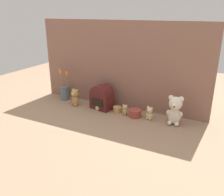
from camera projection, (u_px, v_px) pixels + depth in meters
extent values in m
plane|color=#8E7056|center=(111.00, 112.00, 2.17)|extent=(4.00, 4.00, 0.00)
cube|color=#845B4C|center=(119.00, 65.00, 2.17)|extent=(1.65, 0.02, 0.80)
ellipsoid|color=beige|center=(174.00, 116.00, 1.92)|extent=(0.11, 0.09, 0.14)
sphere|color=beige|center=(176.00, 103.00, 1.88)|extent=(0.11, 0.11, 0.11)
sphere|color=beige|center=(175.00, 106.00, 1.85)|extent=(0.05, 0.05, 0.05)
sphere|color=black|center=(174.00, 107.00, 1.83)|extent=(0.01, 0.01, 0.01)
sphere|color=beige|center=(181.00, 99.00, 1.85)|extent=(0.04, 0.04, 0.04)
sphere|color=beige|center=(171.00, 98.00, 1.88)|extent=(0.04, 0.04, 0.04)
ellipsoid|color=beige|center=(181.00, 114.00, 1.88)|extent=(0.03, 0.05, 0.06)
ellipsoid|color=beige|center=(168.00, 113.00, 1.92)|extent=(0.03, 0.05, 0.06)
ellipsoid|color=beige|center=(177.00, 124.00, 1.90)|extent=(0.04, 0.06, 0.04)
ellipsoid|color=beige|center=(170.00, 123.00, 1.92)|extent=(0.04, 0.06, 0.04)
ellipsoid|color=tan|center=(76.00, 100.00, 2.31)|extent=(0.08, 0.07, 0.10)
sphere|color=tan|center=(75.00, 93.00, 2.28)|extent=(0.07, 0.07, 0.07)
sphere|color=#D1B289|center=(73.00, 94.00, 2.26)|extent=(0.04, 0.04, 0.04)
sphere|color=black|center=(72.00, 95.00, 2.25)|extent=(0.01, 0.01, 0.01)
sphere|color=tan|center=(77.00, 91.00, 2.26)|extent=(0.03, 0.03, 0.03)
sphere|color=tan|center=(73.00, 90.00, 2.29)|extent=(0.03, 0.03, 0.03)
ellipsoid|color=tan|center=(77.00, 100.00, 2.28)|extent=(0.03, 0.04, 0.04)
ellipsoid|color=tan|center=(73.00, 98.00, 2.32)|extent=(0.03, 0.04, 0.04)
ellipsoid|color=tan|center=(75.00, 105.00, 2.29)|extent=(0.03, 0.04, 0.02)
ellipsoid|color=tan|center=(73.00, 104.00, 2.32)|extent=(0.03, 0.04, 0.02)
ellipsoid|color=#DBBC84|center=(150.00, 116.00, 2.01)|extent=(0.06, 0.05, 0.07)
sphere|color=#DBBC84|center=(150.00, 110.00, 1.99)|extent=(0.05, 0.05, 0.05)
sphere|color=beige|center=(149.00, 111.00, 1.98)|extent=(0.02, 0.02, 0.02)
sphere|color=black|center=(148.00, 111.00, 1.97)|extent=(0.01, 0.01, 0.01)
sphere|color=#DBBC84|center=(152.00, 108.00, 1.97)|extent=(0.02, 0.02, 0.02)
sphere|color=#DBBC84|center=(148.00, 107.00, 1.99)|extent=(0.02, 0.02, 0.02)
ellipsoid|color=#DBBC84|center=(152.00, 115.00, 1.99)|extent=(0.02, 0.03, 0.03)
ellipsoid|color=#DBBC84|center=(147.00, 114.00, 2.01)|extent=(0.02, 0.03, 0.03)
ellipsoid|color=#DBBC84|center=(150.00, 119.00, 2.00)|extent=(0.02, 0.03, 0.02)
ellipsoid|color=#DBBC84|center=(147.00, 119.00, 2.01)|extent=(0.02, 0.03, 0.02)
ellipsoid|color=tan|center=(125.00, 112.00, 2.10)|extent=(0.05, 0.04, 0.06)
sphere|color=tan|center=(125.00, 107.00, 2.09)|extent=(0.04, 0.04, 0.04)
sphere|color=#D1B289|center=(124.00, 108.00, 2.07)|extent=(0.02, 0.02, 0.02)
sphere|color=black|center=(123.00, 108.00, 2.07)|extent=(0.01, 0.01, 0.01)
sphere|color=tan|center=(126.00, 106.00, 2.07)|extent=(0.02, 0.02, 0.02)
sphere|color=tan|center=(124.00, 105.00, 2.09)|extent=(0.02, 0.02, 0.02)
ellipsoid|color=tan|center=(127.00, 111.00, 2.08)|extent=(0.02, 0.02, 0.03)
ellipsoid|color=tan|center=(123.00, 110.00, 2.11)|extent=(0.02, 0.02, 0.03)
ellipsoid|color=tan|center=(125.00, 115.00, 2.09)|extent=(0.02, 0.02, 0.01)
ellipsoid|color=tan|center=(123.00, 114.00, 2.10)|extent=(0.02, 0.02, 0.01)
cylinder|color=slate|center=(65.00, 93.00, 2.45)|extent=(0.08, 0.08, 0.14)
torus|color=slate|center=(64.00, 87.00, 2.42)|extent=(0.09, 0.09, 0.01)
cylinder|color=#9E7542|center=(66.00, 80.00, 2.37)|extent=(0.02, 0.05, 0.15)
ellipsoid|color=orange|center=(67.00, 74.00, 2.32)|extent=(0.04, 0.05, 0.06)
cylinder|color=#9E7542|center=(66.00, 81.00, 2.38)|extent=(0.01, 0.03, 0.13)
ellipsoid|color=#C65B28|center=(67.00, 75.00, 2.35)|extent=(0.03, 0.04, 0.06)
cylinder|color=#9E7542|center=(62.00, 80.00, 2.37)|extent=(0.03, 0.00, 0.15)
ellipsoid|color=orange|center=(61.00, 73.00, 2.34)|extent=(0.03, 0.02, 0.04)
cylinder|color=#9E7542|center=(61.00, 79.00, 2.38)|extent=(0.02, 0.01, 0.16)
ellipsoid|color=orange|center=(60.00, 72.00, 2.35)|extent=(0.03, 0.03, 0.06)
cylinder|color=#9E7542|center=(61.00, 78.00, 2.40)|extent=(0.01, 0.02, 0.18)
ellipsoid|color=#C65B28|center=(60.00, 70.00, 2.37)|extent=(0.02, 0.03, 0.05)
cube|color=#4C1919|center=(102.00, 102.00, 2.22)|extent=(0.22, 0.17, 0.13)
cylinder|color=#4C1919|center=(102.00, 95.00, 2.20)|extent=(0.22, 0.17, 0.20)
cube|color=black|center=(97.00, 102.00, 2.17)|extent=(0.13, 0.03, 0.07)
cylinder|color=#D6BC7A|center=(97.00, 108.00, 2.19)|extent=(0.04, 0.01, 0.04)
cylinder|color=tan|center=(117.00, 110.00, 2.15)|extent=(0.07, 0.07, 0.04)
cylinder|color=tan|center=(117.00, 107.00, 2.15)|extent=(0.08, 0.08, 0.01)
cylinder|color=#993D33|center=(135.00, 114.00, 2.06)|extent=(0.11, 0.11, 0.05)
cylinder|color=#993D33|center=(135.00, 110.00, 2.05)|extent=(0.11, 0.11, 0.01)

